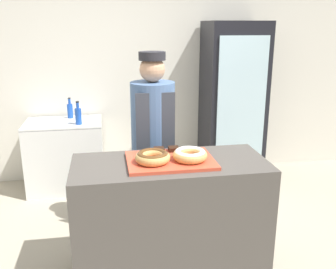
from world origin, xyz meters
TOP-DOWN VIEW (x-y plane):
  - wall_back at (0.00, 2.13)m, footprint 8.00×0.06m
  - display_counter at (0.00, 0.00)m, footprint 1.43×0.62m
  - serving_tray at (0.00, 0.00)m, footprint 0.63×0.45m
  - donut_chocolate_glaze at (-0.14, -0.04)m, footprint 0.25×0.25m
  - donut_light_glaze at (0.14, -0.04)m, footprint 0.25×0.25m
  - brownie_back_left at (-0.06, 0.17)m, footprint 0.08×0.08m
  - brownie_back_right at (0.06, 0.17)m, footprint 0.08×0.08m
  - baker_person at (-0.04, 0.65)m, footprint 0.39×0.39m
  - beverage_fridge at (1.08, 1.77)m, footprint 0.70×0.61m
  - chest_freezer at (-0.93, 1.77)m, footprint 0.86×0.59m
  - bottle_blue at (-0.86, 1.95)m, footprint 0.07×0.07m
  - bottle_blue_b at (-0.75, 1.63)m, footprint 0.07×0.07m

SIDE VIEW (x-z plane):
  - chest_freezer at x=-0.93m, z-range 0.00..0.82m
  - display_counter at x=0.00m, z-range 0.00..0.93m
  - baker_person at x=-0.04m, z-range 0.04..1.71m
  - bottle_blue at x=-0.86m, z-range 0.79..1.03m
  - bottle_blue_b at x=-0.75m, z-range 0.79..1.05m
  - serving_tray at x=0.00m, z-range 0.93..0.95m
  - beverage_fridge at x=1.08m, z-range 0.00..1.93m
  - brownie_back_left at x=-0.06m, z-range 0.95..0.98m
  - brownie_back_right at x=0.06m, z-range 0.95..0.98m
  - donut_chocolate_glaze at x=-0.14m, z-range 0.95..1.03m
  - donut_light_glaze at x=0.14m, z-range 0.95..1.03m
  - wall_back at x=0.00m, z-range 0.00..2.70m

